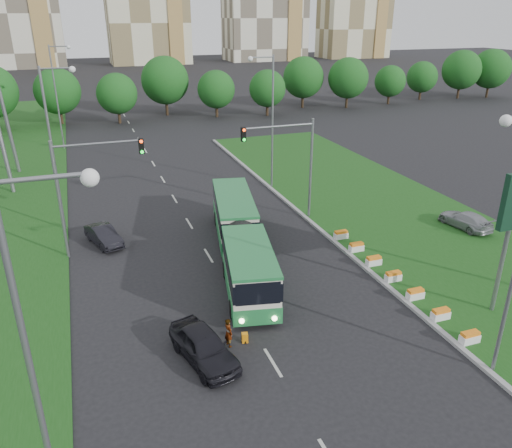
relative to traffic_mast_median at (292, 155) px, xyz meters
name	(u,v)px	position (x,y,z in m)	size (l,w,h in m)	color
ground	(283,290)	(-4.78, -10.00, -5.35)	(360.00, 360.00, 0.00)	black
grass_median	(393,215)	(8.22, -2.00, -5.27)	(14.00, 60.00, 0.15)	#184513
median_kerb	(316,226)	(1.27, -2.00, -5.26)	(0.30, 60.00, 0.18)	gray
lane_markings	(170,192)	(-7.78, 10.00, -5.35)	(0.20, 100.00, 0.01)	#B0B1AA
flower_planters	(393,276)	(1.92, -11.40, -4.90)	(1.10, 13.70, 0.60)	white
traffic_mast_median	(292,155)	(0.00, 0.00, 0.00)	(5.76, 0.32, 8.00)	slate
traffic_mast_left	(83,179)	(-15.16, -1.00, 0.00)	(5.76, 0.32, 8.00)	slate
street_lamps	(191,155)	(-7.78, 0.00, 0.65)	(36.00, 60.00, 12.00)	slate
tree_line	(209,87)	(5.22, 45.00, -0.85)	(120.00, 8.00, 9.00)	#134916
articulated_bus	(238,237)	(-6.08, -5.32, -3.68)	(2.58, 16.53, 2.72)	beige
car_left_near	(204,346)	(-10.78, -14.72, -4.56)	(1.86, 4.62, 1.58)	black
car_left_far	(104,236)	(-14.32, 0.32, -4.69)	(1.40, 4.01, 1.32)	black
car_median	(465,220)	(11.79, -6.18, -4.57)	(1.77, 4.34, 1.26)	#95979D
pedestrian	(228,333)	(-9.36, -14.04, -4.58)	(0.56, 0.37, 1.54)	gray
shopping_trolley	(245,338)	(-8.52, -14.04, -5.09)	(0.30, 0.32, 0.52)	orange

